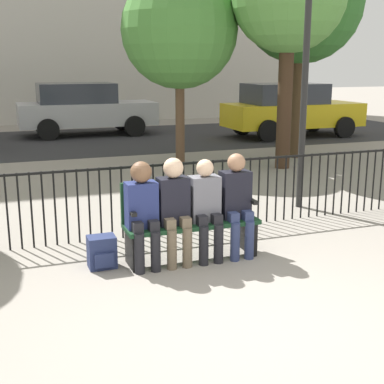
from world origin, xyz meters
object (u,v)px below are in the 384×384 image
park_bench (190,217)px  seated_person_1 (174,205)px  seated_person_0 (143,208)px  tree_3 (302,2)px  lamp_post (307,34)px  seated_person_3 (237,199)px  backpack (102,252)px  parked_car_0 (84,108)px  seated_person_2 (206,204)px  parked_car_1 (290,109)px  tree_0 (180,30)px

park_bench → seated_person_1: seated_person_1 is taller
seated_person_0 → tree_3: 8.33m
lamp_post → seated_person_3: bearing=-138.4°
park_bench → backpack: 1.08m
park_bench → seated_person_0: size_ratio=1.31×
seated_person_0 → seated_person_3: 1.13m
seated_person_0 → tree_3: size_ratio=0.24×
seated_person_3 → parked_car_0: parked_car_0 is taller
seated_person_2 → seated_person_3: bearing=0.4°
seated_person_2 → lamp_post: lamp_post is taller
seated_person_3 → parked_car_1: bearing=56.6°
park_bench → seated_person_0: bearing=-167.9°
seated_person_1 → tree_3: (4.96, 5.71, 2.88)m
tree_3 → lamp_post: tree_3 is taller
park_bench → backpack: park_bench is taller
backpack → park_bench: bearing=-0.8°
backpack → parked_car_1: 11.72m
seated_person_2 → parked_car_0: size_ratio=0.28×
seated_person_0 → tree_0: bearing=67.5°
park_bench → lamp_post: (2.39, 1.53, 2.14)m
tree_0 → parked_car_0: tree_0 is taller
seated_person_2 → tree_0: (1.68, 5.83, 2.25)m
parked_car_0 → seated_person_3: bearing=-90.4°
seated_person_3 → seated_person_0: bearing=-180.0°
seated_person_2 → parked_car_1: bearing=54.9°
tree_0 → park_bench: bearing=-107.8°
seated_person_1 → seated_person_2: 0.38m
park_bench → lamp_post: bearing=32.5°
park_bench → tree_0: 6.46m
seated_person_1 → seated_person_3: 0.76m
park_bench → parked_car_0: size_ratio=0.37×
lamp_post → seated_person_0: bearing=-151.0°
seated_person_2 → backpack: 1.28m
tree_3 → parked_car_1: tree_3 is taller
lamp_post → parked_car_1: lamp_post is taller
seated_person_1 → seated_person_2: bearing=-0.4°
park_bench → backpack: size_ratio=4.32×
seated_person_3 → lamp_post: (1.86, 1.65, 1.95)m
park_bench → tree_3: bearing=49.7°
seated_person_0 → parked_car_1: size_ratio=0.28×
seated_person_0 → lamp_post: bearing=29.0°
tree_0 → seated_person_2: bearing=-106.1°
seated_person_2 → tree_3: tree_3 is taller
seated_person_1 → seated_person_3: seated_person_3 is taller
lamp_post → tree_3: bearing=60.0°
tree_3 → parked_car_1: size_ratio=1.19×
seated_person_1 → seated_person_0: bearing=-179.9°
parked_car_0 → seated_person_2: bearing=-92.3°
tree_3 → seated_person_1: bearing=-131.0°
seated_person_1 → lamp_post: bearing=32.2°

